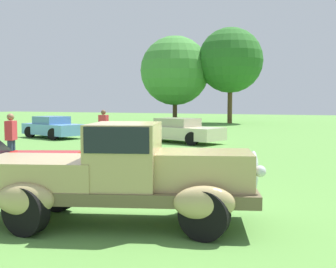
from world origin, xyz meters
name	(u,v)px	position (x,y,z in m)	size (l,w,h in m)	color
ground_plane	(132,215)	(0.00, 0.00, 0.00)	(120.00, 120.00, 0.00)	#568C3D
feature_pickup_truck	(120,173)	(0.07, -0.56, 0.87)	(4.80, 2.87, 1.70)	brown
show_car_skyblue	(52,127)	(-11.75, 12.38, 0.60)	(4.15, 2.71, 1.22)	#669EDB
show_car_cream	(179,131)	(-4.18, 12.78, 0.60)	(4.78, 2.96, 1.22)	beige
spectator_near_truck	(104,127)	(-6.45, 9.32, 0.91)	(0.41, 0.26, 1.69)	#283351
spectator_between_cars	(11,138)	(-6.06, 3.33, 0.91)	(0.37, 0.46, 1.69)	#283351
treeline_far_left	(175,71)	(-11.84, 30.85, 5.03)	(6.67, 6.67, 8.37)	#47331E
treeline_mid_left	(230,60)	(-6.62, 31.83, 5.90)	(6.09, 6.09, 8.97)	brown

